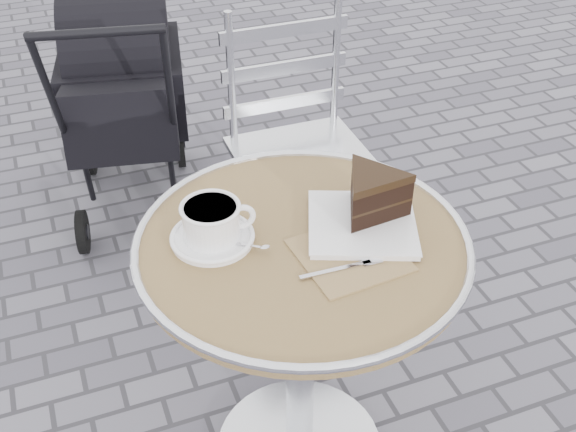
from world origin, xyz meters
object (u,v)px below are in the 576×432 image
object	(u,v)px
cappuccino_set	(213,225)
baby_stroller	(124,103)
bistro_chair	(293,119)
cake_plate_set	(370,202)
cafe_table	(301,298)

from	to	relation	value
cappuccino_set	baby_stroller	size ratio (longest dim) A/B	0.19
cappuccino_set	baby_stroller	world-z (taller)	baby_stroller
bistro_chair	cappuccino_set	bearing A→B (deg)	-122.23
baby_stroller	cappuccino_set	bearing A→B (deg)	-78.83
cappuccino_set	cake_plate_set	bearing A→B (deg)	-4.72
baby_stroller	cafe_table	bearing A→B (deg)	-71.51
cafe_table	cappuccino_set	xyz separation A→B (m)	(-0.17, 0.07, 0.20)
cappuccino_set	cake_plate_set	size ratio (longest dim) A/B	0.51
cafe_table	bistro_chair	world-z (taller)	bistro_chair
cappuccino_set	cake_plate_set	xyz separation A→B (m)	(0.33, -0.06, 0.02)
cafe_table	baby_stroller	bearing A→B (deg)	96.86
cake_plate_set	cafe_table	bearing A→B (deg)	-154.74
cappuccino_set	cake_plate_set	distance (m)	0.34
cappuccino_set	bistro_chair	xyz separation A→B (m)	(0.45, 0.70, -0.21)
cafe_table	bistro_chair	distance (m)	0.82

